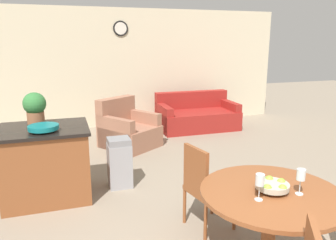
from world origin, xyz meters
TOP-DOWN VIEW (x-y plane):
  - wall_back at (0.00, 6.26)m, footprint 8.00×0.09m
  - dining_table at (0.31, 0.75)m, footprint 1.19×1.19m
  - dining_chair_far_side at (0.06, 1.54)m, footprint 0.50×0.50m
  - fruit_bowl at (0.31, 0.75)m, footprint 0.28×0.28m
  - wine_glass_left at (0.12, 0.65)m, footprint 0.07×0.07m
  - wine_glass_right at (0.50, 0.64)m, footprint 0.07×0.07m
  - kitchen_island at (-1.54, 2.83)m, footprint 1.08×0.88m
  - teal_bowl at (-1.53, 2.64)m, footprint 0.35×0.35m
  - potted_plant at (-1.63, 3.08)m, footprint 0.29×0.29m
  - trash_bin at (-0.60, 2.87)m, footprint 0.31×0.30m
  - couch at (1.62, 5.42)m, footprint 1.77×1.01m
  - armchair at (-0.15, 4.61)m, footprint 1.23×1.26m

SIDE VIEW (x-z plane):
  - couch at x=1.62m, z-range -0.12..0.69m
  - armchair at x=-0.15m, z-range -0.15..0.76m
  - trash_bin at x=-0.60m, z-range 0.00..0.69m
  - kitchen_island at x=-1.54m, z-range 0.00..0.93m
  - dining_chair_far_side at x=0.06m, z-range 0.04..0.97m
  - dining_table at x=0.31m, z-range 0.21..0.96m
  - fruit_bowl at x=0.31m, z-range 0.76..0.86m
  - wine_glass_left at x=0.12m, z-range 0.81..1.03m
  - wine_glass_right at x=0.50m, z-range 0.81..1.03m
  - teal_bowl at x=-1.53m, z-range 0.94..1.02m
  - potted_plant at x=-1.63m, z-range 0.95..1.35m
  - wall_back at x=0.00m, z-range 0.00..2.70m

